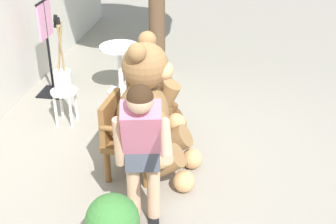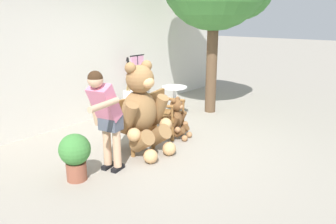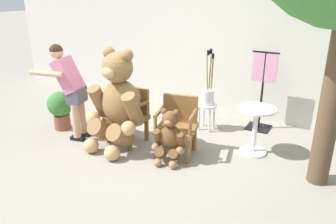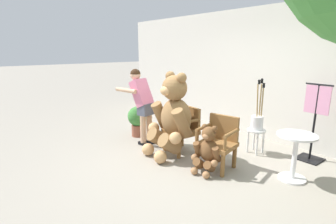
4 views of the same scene
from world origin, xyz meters
name	(u,v)px [view 3 (image 3 of 4)]	position (x,y,z in m)	size (l,w,h in m)	color
ground_plane	(138,157)	(0.00, 0.00, 0.00)	(60.00, 60.00, 0.00)	gray
back_wall	(206,40)	(0.00, 2.40, 1.40)	(10.00, 0.16, 2.80)	beige
wooden_chair_left	(129,114)	(-0.44, 0.42, 0.46)	(0.60, 0.56, 0.86)	brown
wooden_chair_right	(177,124)	(0.43, 0.42, 0.46)	(0.66, 0.63, 0.86)	brown
teddy_bear_large	(117,101)	(-0.45, 0.16, 0.75)	(0.92, 0.90, 1.54)	olive
teddy_bear_small	(169,136)	(0.46, 0.14, 0.38)	(0.49, 0.49, 0.78)	brown
person_visitor	(70,84)	(-1.31, 0.06, 0.91)	(0.75, 0.58, 1.54)	black
white_stool	(207,110)	(0.47, 1.45, 0.36)	(0.34, 0.34, 0.46)	white
brush_bucket	(208,94)	(0.47, 1.45, 0.64)	(0.22, 0.22, 0.96)	white
round_side_table	(255,125)	(1.43, 0.97, 0.45)	(0.56, 0.56, 0.72)	white
potted_plant	(61,107)	(-1.75, 0.22, 0.40)	(0.44, 0.44, 0.68)	brown
clothing_display_stand	(262,89)	(1.26, 1.94, 0.72)	(0.44, 0.40, 1.36)	black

